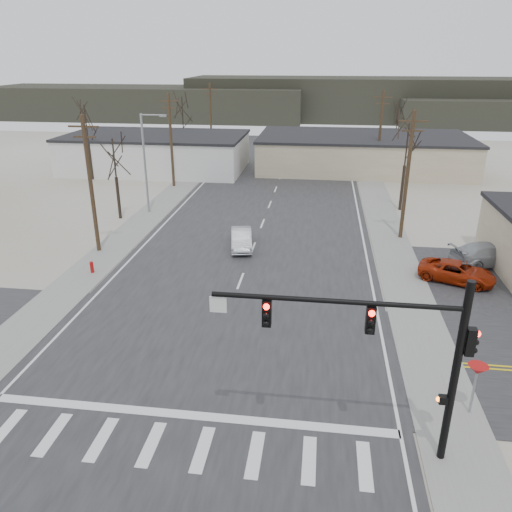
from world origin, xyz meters
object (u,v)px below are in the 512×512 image
Objects in this scene: car_far_a at (326,156)px; traffic_signal_mast at (401,346)px; car_parked_red at (457,272)px; car_parked_silver at (488,254)px; fire_hydrant at (92,267)px; sedan_crossing at (241,239)px; car_far_b at (276,154)px.

traffic_signal_mast is at bearing 67.94° from car_far_a.
car_parked_silver reaches higher than car_parked_red.
fire_hydrant is at bearing 141.87° from traffic_signal_mast.
sedan_crossing is 0.91× the size of car_parked_red.
fire_hydrant is 41.87m from car_far_b.
car_far_b reaches higher than fire_hydrant.
car_far_b is at bearing 44.11° from car_parked_red.
car_far_b is 0.76× the size of car_parked_silver.
sedan_crossing reaches higher than car_far_b.
car_parked_red is at bearing -79.21° from car_far_b.
sedan_crossing reaches higher than fire_hydrant.
car_parked_silver is at bearing 65.18° from traffic_signal_mast.
traffic_signal_mast is 54.81m from car_far_a.
fire_hydrant is at bearing 44.22° from car_far_a.
car_far_a reaches higher than car_parked_red.
fire_hydrant is (-18.09, 14.20, -4.22)m from traffic_signal_mast.
traffic_signal_mast is at bearing -178.31° from car_parked_red.
traffic_signal_mast is 56.11m from car_far_b.
car_parked_red is (6.08, 16.03, -3.98)m from traffic_signal_mast.
car_parked_silver reaches higher than sedan_crossing.
car_far_a is 0.85× the size of car_parked_silver.
sedan_crossing is 34.97m from car_far_a.
car_far_b is at bearing -29.30° from car_far_a.
traffic_signal_mast is 1.65× the size of car_parked_silver.
car_far_b is at bearing 5.94° from car_parked_silver.
car_parked_silver is at bearing 10.50° from fire_hydrant.
car_parked_silver is at bearing -13.36° from sedan_crossing.
car_far_a is (-2.52, 54.61, -3.96)m from traffic_signal_mast.
sedan_crossing is 0.95× the size of car_far_a.
fire_hydrant is 0.18× the size of car_parked_red.
sedan_crossing is (9.31, 6.00, 0.31)m from fire_hydrant.
fire_hydrant is 24.24m from car_parked_red.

